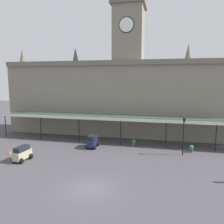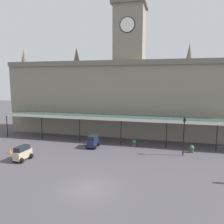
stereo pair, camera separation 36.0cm
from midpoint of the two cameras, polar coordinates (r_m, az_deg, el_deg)
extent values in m
plane|color=#49464C|center=(21.27, -5.95, -18.66)|extent=(140.00, 140.00, 0.00)
cube|color=gray|center=(39.25, 3.85, 3.46)|extent=(42.72, 6.28, 12.63)
cube|color=#6C6558|center=(35.96, 3.07, 12.46)|extent=(42.72, 0.30, 0.80)
cube|color=gray|center=(39.79, 4.01, 18.96)|extent=(4.80, 4.80, 8.72)
cube|color=#665F53|center=(40.97, 4.09, 25.66)|extent=(5.50, 5.50, 1.00)
cylinder|color=white|center=(37.63, 3.38, 21.22)|extent=(2.20, 0.12, 2.20)
cylinder|color=black|center=(37.67, 3.40, 21.20)|extent=(2.46, 0.06, 2.46)
cone|color=#5F594E|center=(47.12, -21.99, 12.97)|extent=(1.10, 1.10, 2.60)
cone|color=#5F594E|center=(41.98, -9.51, 14.09)|extent=(1.10, 1.10, 2.60)
cone|color=#5F594E|center=(38.97, 18.51, 14.24)|extent=(1.10, 1.10, 2.60)
cube|color=#38564C|center=(34.31, 2.36, -1.13)|extent=(39.21, 3.20, 0.16)
cube|color=silver|center=(32.80, 1.84, -1.92)|extent=(39.21, 0.12, 0.44)
cylinder|color=black|center=(41.75, -25.59, -3.09)|extent=(0.14, 0.14, 3.92)
cylinder|color=black|center=(38.03, -17.86, -3.72)|extent=(0.14, 0.14, 3.92)
cylinder|color=black|center=(35.15, -8.66, -4.38)|extent=(0.14, 0.14, 3.92)
cylinder|color=black|center=(33.32, 1.87, -4.99)|extent=(0.14, 0.14, 3.92)
cylinder|color=black|center=(32.72, 13.22, -5.47)|extent=(0.14, 0.14, 3.92)
cylinder|color=black|center=(33.40, 24.55, -5.72)|extent=(0.14, 0.14, 3.92)
cube|color=#19214C|center=(32.33, -5.26, -7.67)|extent=(0.97, 2.41, 0.95)
cube|color=#1E232B|center=(32.18, -5.25, -6.36)|extent=(0.92, 1.91, 0.55)
sphere|color=black|center=(31.54, -4.90, -8.89)|extent=(0.64, 0.64, 0.64)
sphere|color=black|center=(31.83, -6.55, -8.75)|extent=(0.64, 0.64, 0.64)
sphere|color=black|center=(33.09, -4.01, -8.04)|extent=(0.64, 0.64, 0.64)
sphere|color=black|center=(33.37, -5.59, -7.93)|extent=(0.64, 0.64, 0.64)
cube|color=tan|center=(29.30, -22.11, -9.97)|extent=(1.13, 2.47, 0.95)
cube|color=#1E232B|center=(29.04, -22.25, -8.59)|extent=(1.04, 1.96, 0.55)
sphere|color=black|center=(30.34, -21.73, -10.17)|extent=(0.64, 0.64, 0.64)
sphere|color=black|center=(29.77, -20.29, -10.45)|extent=(0.64, 0.64, 0.64)
sphere|color=black|center=(29.13, -23.87, -11.07)|extent=(0.64, 0.64, 0.64)
sphere|color=black|center=(28.53, -22.41, -11.39)|extent=(0.64, 0.64, 0.64)
cylinder|color=black|center=(30.02, 17.27, -6.42)|extent=(0.13, 0.13, 4.38)
cube|color=black|center=(29.52, 17.47, -1.89)|extent=(0.30, 0.30, 0.44)
sphere|color=black|center=(29.47, 17.49, -1.36)|extent=(0.14, 0.14, 0.14)
cone|color=orange|center=(32.69, -24.87, -9.09)|extent=(0.40, 0.40, 0.57)
cylinder|color=#47423D|center=(32.11, 19.10, -9.22)|extent=(0.56, 0.56, 0.42)
sphere|color=#2A7B41|center=(31.98, 19.13, -8.45)|extent=(0.60, 0.60, 0.60)
cylinder|color=#47423D|center=(33.12, 5.20, -8.24)|extent=(0.56, 0.56, 0.42)
sphere|color=#2D6B41|center=(32.99, 5.21, -7.49)|extent=(0.60, 0.60, 0.60)
camera|label=1|loc=(0.18, -90.38, -0.06)|focal=36.09mm
camera|label=2|loc=(0.18, 89.62, 0.06)|focal=36.09mm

